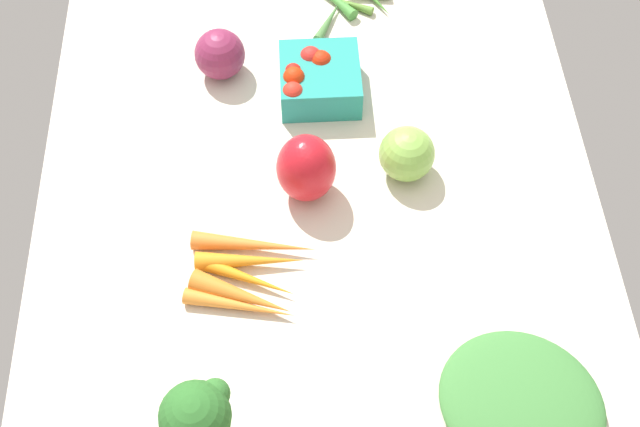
{
  "coord_description": "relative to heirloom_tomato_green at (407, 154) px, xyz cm",
  "views": [
    {
      "loc": [
        59.96,
        -3.22,
        95.5
      ],
      "look_at": [
        0.0,
        0.0,
        4.0
      ],
      "focal_mm": 46.96,
      "sensor_mm": 36.0,
      "label": 1
    }
  ],
  "objects": [
    {
      "name": "carrot_bunch",
      "position": [
        16.04,
        -21.82,
        -2.55
      ],
      "size": [
        13.71,
        17.13,
        2.94
      ],
      "color": "orange",
      "rests_on": "tablecloth"
    },
    {
      "name": "heirloom_tomato_green",
      "position": [
        0.0,
        0.0,
        0.0
      ],
      "size": [
        7.6,
        7.6,
        7.6
      ],
      "primitive_type": "sphere",
      "color": "#84BA4C",
      "rests_on": "tablecloth"
    },
    {
      "name": "broccoli_head",
      "position": [
        36.88,
        -26.8,
        3.19
      ],
      "size": [
        9.23,
        7.87,
        11.35
      ],
      "color": "#9CBA82",
      "rests_on": "tablecloth"
    },
    {
      "name": "leafy_greens_clump",
      "position": [
        34.92,
        9.45,
        -1.77
      ],
      "size": [
        25.28,
        25.75,
        4.06
      ],
      "primitive_type": "ellipsoid",
      "rotation": [
        0.0,
        0.0,
        2.57
      ],
      "color": "#3F7C3A",
      "rests_on": "tablecloth"
    },
    {
      "name": "tablecloth",
      "position": [
        7.81,
        -12.14,
        -4.8
      ],
      "size": [
        104.0,
        76.0,
        2.0
      ],
      "primitive_type": "cube",
      "color": "beige",
      "rests_on": "ground"
    },
    {
      "name": "bell_pepper_red",
      "position": [
        2.68,
        -13.67,
        1.37
      ],
      "size": [
        7.95,
        7.95,
        10.35
      ],
      "primitive_type": "ellipsoid",
      "rotation": [
        0.0,
        0.0,
        1.58
      ],
      "color": "red",
      "rests_on": "tablecloth"
    },
    {
      "name": "okra_pile",
      "position": [
        -33.09,
        -5.71,
        -2.95
      ],
      "size": [
        13.62,
        12.99,
        1.96
      ],
      "color": "#49783D",
      "rests_on": "tablecloth"
    },
    {
      "name": "berry_basket",
      "position": [
        -15.0,
        -11.32,
        -0.81
      ],
      "size": [
        11.52,
        11.52,
        6.54
      ],
      "color": "teal",
      "rests_on": "tablecloth"
    },
    {
      "name": "red_onion_center",
      "position": [
        -19.81,
        -25.41,
        -0.07
      ],
      "size": [
        7.46,
        7.46,
        7.46
      ],
      "primitive_type": "sphere",
      "color": "#812649",
      "rests_on": "tablecloth"
    }
  ]
}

